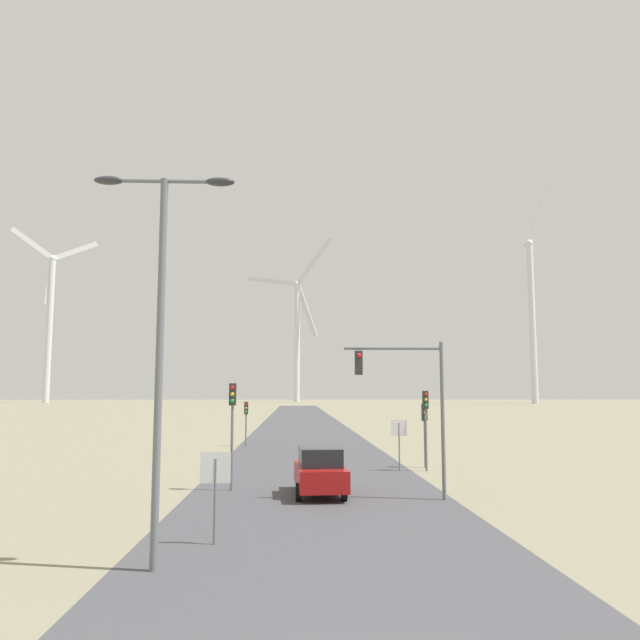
{
  "coord_description": "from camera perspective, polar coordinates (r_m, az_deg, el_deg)",
  "views": [
    {
      "loc": [
        -0.89,
        -7.68,
        3.97
      ],
      "look_at": [
        0.0,
        14.54,
        6.52
      ],
      "focal_mm": 35.0,
      "sensor_mm": 36.0,
      "label": 1
    }
  ],
  "objects": [
    {
      "name": "traffic_light_post_near_left",
      "position": [
        25.95,
        -8.02,
        -8.31
      ],
      "size": [
        0.28,
        0.34,
        4.3
      ],
      "color": "slate",
      "rests_on": "ground"
    },
    {
      "name": "wind_turbine_left",
      "position": [
        240.99,
        -2.1,
        -0.69
      ],
      "size": [
        33.58,
        15.85,
        63.11
      ],
      "color": "silver",
      "rests_on": "ground"
    },
    {
      "name": "traffic_light_post_mid_right",
      "position": [
        32.36,
        9.64,
        -8.29
      ],
      "size": [
        0.28,
        0.34,
        4.0
      ],
      "color": "slate",
      "rests_on": "ground"
    },
    {
      "name": "wind_turbine_center",
      "position": [
        221.35,
        18.78,
        1.38
      ],
      "size": [
        37.38,
        3.3,
        75.5
      ],
      "color": "silver",
      "rests_on": "ground"
    },
    {
      "name": "traffic_light_post_mid_left",
      "position": [
        46.47,
        -6.77,
        -8.49
      ],
      "size": [
        0.28,
        0.33,
        3.21
      ],
      "color": "slate",
      "rests_on": "ground"
    },
    {
      "name": "wind_turbine_far_left",
      "position": [
        242.15,
        -23.46,
        0.36
      ],
      "size": [
        26.56,
        14.21,
        61.63
      ],
      "color": "silver",
      "rests_on": "ground"
    },
    {
      "name": "traffic_light_mast_overhead",
      "position": [
        23.73,
        8.07,
        -6.15
      ],
      "size": [
        3.77,
        0.34,
        5.84
      ],
      "color": "slate",
      "rests_on": "ground"
    },
    {
      "name": "car_approaching",
      "position": [
        24.69,
        -0.0,
        -13.66
      ],
      "size": [
        2.01,
        4.19,
        1.83
      ],
      "color": "maroon",
      "rests_on": "ground"
    },
    {
      "name": "streetlamp",
      "position": [
        14.95,
        -14.36,
        0.57
      ],
      "size": [
        3.33,
        0.32,
        9.05
      ],
      "color": "slate",
      "rests_on": "ground"
    },
    {
      "name": "road_surface",
      "position": [
        55.83,
        -1.4,
        -10.62
      ],
      "size": [
        10.0,
        240.0,
        0.01
      ],
      "color": "#47474C",
      "rests_on": "ground"
    },
    {
      "name": "stop_sign_far",
      "position": [
        32.3,
        7.25,
        -10.38
      ],
      "size": [
        0.81,
        0.07,
        2.54
      ],
      "color": "slate",
      "rests_on": "ground"
    },
    {
      "name": "traffic_light_post_near_right",
      "position": [
        33.77,
        9.55,
        -9.05
      ],
      "size": [
        0.28,
        0.34,
        3.33
      ],
      "color": "slate",
      "rests_on": "ground"
    },
    {
      "name": "stop_sign_near",
      "position": [
        17.18,
        -9.55,
        -14.2
      ],
      "size": [
        0.81,
        0.07,
        2.37
      ],
      "color": "slate",
      "rests_on": "ground"
    }
  ]
}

